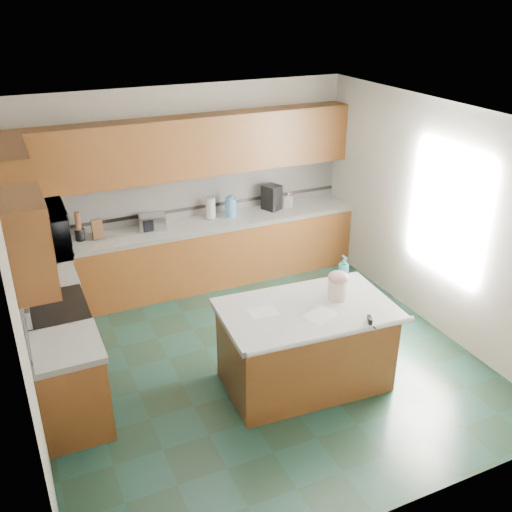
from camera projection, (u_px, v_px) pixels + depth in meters
floor at (257, 360)px, 6.42m from camera, size 4.60×4.60×0.00m
ceiling at (257, 119)px, 5.27m from camera, size 4.60×4.60×0.00m
wall_back at (186, 186)px, 7.75m from camera, size 4.60×0.04×2.70m
wall_front at (396, 380)px, 3.93m from camera, size 4.60×0.04×2.70m
wall_left at (15, 298)px, 4.98m from camera, size 0.04×4.60×2.70m
wall_right at (436, 217)px, 6.71m from camera, size 0.04×4.60×2.70m
back_base_cab at (197, 257)px, 7.88m from camera, size 4.60×0.60×0.86m
back_countertop at (195, 226)px, 7.69m from camera, size 4.60×0.64×0.06m
back_upper_cab at (188, 147)px, 7.35m from camera, size 4.60×0.33×0.78m
back_backsplash at (187, 195)px, 7.78m from camera, size 4.60×0.02×0.63m
back_accent_band at (188, 209)px, 7.85m from camera, size 4.60×0.01×0.05m
left_base_cab_rear at (52, 311)px, 6.55m from camera, size 0.60×0.82×0.86m
left_counter_rear at (46, 276)px, 6.35m from camera, size 0.64×0.82×0.06m
left_base_cab_front at (72, 389)px, 5.29m from camera, size 0.60×0.72×0.86m
left_counter_front at (65, 347)px, 5.09m from camera, size 0.64×0.72×0.06m
left_backsplash at (17, 282)px, 5.49m from camera, size 0.02×2.30×0.63m
left_accent_band at (22, 299)px, 5.57m from camera, size 0.01×2.30×0.05m
left_upper_cab_rear at (15, 184)px, 5.97m from camera, size 0.33×1.09×0.78m
left_upper_cab_front at (29, 243)px, 4.59m from camera, size 0.33×0.72×0.78m
range_body at (61, 346)px, 5.90m from camera, size 0.60×0.76×0.88m
range_oven_door at (90, 343)px, 6.02m from camera, size 0.02×0.68×0.55m
range_cooktop at (54, 308)px, 5.70m from camera, size 0.62×0.78×0.04m
range_handle at (89, 312)px, 5.87m from camera, size 0.02×0.66×0.02m
range_backguard at (25, 303)px, 5.55m from camera, size 0.06×0.76×0.18m
microwave at (41, 231)px, 5.34m from camera, size 0.50×0.73×0.41m
island_base at (305, 348)px, 5.88m from camera, size 1.69×1.04×0.86m
island_top at (307, 310)px, 5.69m from camera, size 1.79×1.14×0.06m
island_bullnose at (334, 336)px, 5.26m from camera, size 1.73×0.18×0.06m
treat_jar at (338, 289)px, 5.80m from camera, size 0.21×0.21×0.20m
treat_jar_lid at (338, 278)px, 5.74m from camera, size 0.21×0.21×0.13m
treat_jar_knob at (339, 274)px, 5.72m from camera, size 0.07×0.02×0.02m
treat_jar_knob_end_l at (336, 274)px, 5.71m from camera, size 0.04×0.04×0.04m
treat_jar_knob_end_r at (342, 273)px, 5.73m from camera, size 0.04×0.04×0.04m
soap_bottle_island at (343, 270)px, 6.04m from camera, size 0.14×0.14×0.34m
paper_sheet_a at (320, 315)px, 5.53m from camera, size 0.38×0.33×0.00m
paper_sheet_b at (263, 312)px, 5.59m from camera, size 0.29×0.22×0.00m
clamp_body at (369, 321)px, 5.41m from camera, size 0.07×0.11×0.09m
clamp_handle at (373, 327)px, 5.37m from camera, size 0.02×0.07×0.02m
knife_block at (97, 229)px, 7.18m from camera, size 0.13×0.18×0.26m
utensil_crock at (80, 235)px, 7.15m from camera, size 0.12×0.12×0.15m
utensil_bundle at (78, 221)px, 7.07m from camera, size 0.07×0.07×0.22m
toaster_oven at (152, 222)px, 7.46m from camera, size 0.37×0.28×0.20m
toaster_oven_door at (155, 225)px, 7.37m from camera, size 0.30×0.01×0.16m
paper_towel at (211, 208)px, 7.79m from camera, size 0.13×0.13×0.30m
paper_towel_base at (211, 218)px, 7.85m from camera, size 0.20×0.20×0.01m
water_jug at (231, 207)px, 7.87m from camera, size 0.16×0.16×0.26m
water_jug_neck at (231, 197)px, 7.81m from camera, size 0.08×0.08×0.04m
coffee_maker at (272, 197)px, 8.10m from camera, size 0.28×0.29×0.36m
coffee_carafe at (273, 205)px, 8.11m from camera, size 0.15×0.15×0.15m
soap_bottle_back at (288, 200)px, 8.21m from camera, size 0.14×0.14×0.22m
soap_back_cap at (289, 192)px, 8.15m from camera, size 0.02×0.02×0.03m
window_light_proxy at (447, 211)px, 6.47m from camera, size 0.02×1.40×1.10m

